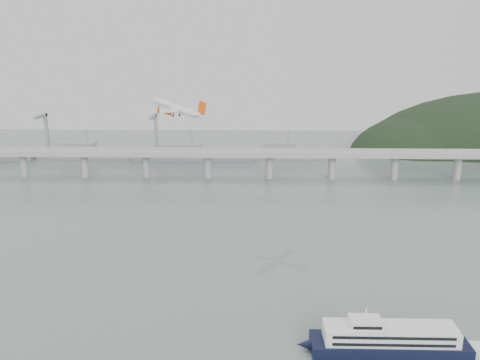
{
  "coord_description": "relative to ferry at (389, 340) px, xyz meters",
  "views": [
    {
      "loc": [
        6.43,
        -198.17,
        101.69
      ],
      "look_at": [
        0.0,
        55.0,
        36.0
      ],
      "focal_mm": 38.0,
      "sensor_mm": 36.0,
      "label": 1
    }
  ],
  "objects": [
    {
      "name": "ground",
      "position": [
        -53.99,
        41.66,
        -4.55
      ],
      "size": [
        900.0,
        900.0,
        0.0
      ],
      "primitive_type": "plane",
      "color": "slate",
      "rests_on": "ground"
    },
    {
      "name": "ferry",
      "position": [
        0.0,
        0.0,
        0.0
      ],
      "size": [
        88.73,
        15.6,
        16.76
      ],
      "rotation": [
        0.0,
        0.0,
        -0.0
      ],
      "color": "black",
      "rests_on": "ground"
    },
    {
      "name": "distant_fleet",
      "position": [
        -209.34,
        306.74,
        1.68
      ],
      "size": [
        453.0,
        60.9,
        40.0
      ],
      "color": "gray",
      "rests_on": "ground"
    },
    {
      "name": "airliner",
      "position": [
        -86.55,
        105.44,
        67.11
      ],
      "size": [
        33.08,
        31.33,
        10.78
      ],
      "rotation": [
        0.05,
        -0.21,
        2.57
      ],
      "color": "white",
      "rests_on": "ground"
    },
    {
      "name": "bridge",
      "position": [
        -55.14,
        241.66,
        13.1
      ],
      "size": [
        800.0,
        22.0,
        23.9
      ],
      "color": "#989895",
      "rests_on": "ground"
    }
  ]
}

